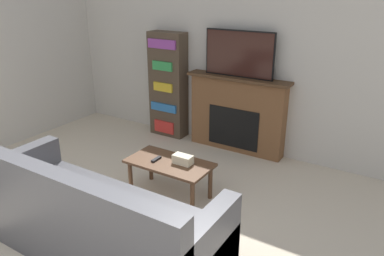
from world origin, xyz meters
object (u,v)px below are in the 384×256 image
(fireplace, at_px, (237,114))
(tv, at_px, (239,54))
(couch, at_px, (95,222))
(bookshelf, at_px, (168,85))
(coffee_table, at_px, (170,167))

(fireplace, height_order, tv, tv)
(couch, xyz_separation_m, bookshelf, (-1.11, 2.71, 0.50))
(couch, distance_m, bookshelf, 2.97)
(tv, height_order, coffee_table, tv)
(fireplace, distance_m, tv, 0.86)
(tv, xyz_separation_m, bookshelf, (-1.19, -0.00, -0.60))
(fireplace, height_order, couch, fireplace)
(couch, distance_m, coffee_table, 1.16)
(coffee_table, bearing_deg, bookshelf, 125.45)
(tv, height_order, couch, tv)
(tv, bearing_deg, bookshelf, -179.89)
(fireplace, relative_size, couch, 0.64)
(couch, bearing_deg, coffee_table, 90.19)
(couch, height_order, coffee_table, couch)
(coffee_table, xyz_separation_m, bookshelf, (-1.11, 1.56, 0.45))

